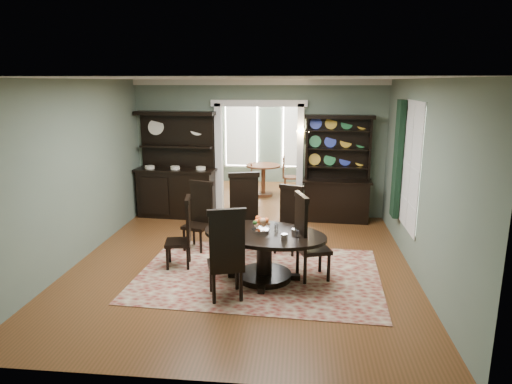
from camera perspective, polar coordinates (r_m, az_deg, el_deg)
room at (r=7.20m, az=-1.85°, el=2.61°), size 5.51×6.01×3.01m
parlor at (r=12.61m, az=1.50°, el=7.09°), size 3.51×3.50×3.01m
doorway_trim at (r=10.10m, az=0.39°, el=6.04°), size 2.08×0.25×2.57m
right_window at (r=8.19m, az=18.07°, el=3.46°), size 0.15×1.47×2.12m
wall_sconce at (r=9.87m, az=5.86°, el=7.38°), size 0.27×0.21×0.21m
rug at (r=7.28m, az=0.35°, el=-10.25°), size 3.86×2.80×0.01m
dining_table at (r=6.94m, az=1.04°, el=-6.88°), size 2.12×2.12×0.75m
centerpiece at (r=6.88m, az=0.56°, el=-4.52°), size 1.31×0.84×0.21m
chair_far_left at (r=8.27m, az=-7.08°, el=-2.68°), size 0.56×0.54×1.23m
chair_far_mid at (r=7.96m, az=-1.42°, el=-2.45°), size 0.63×0.61×1.43m
chair_far_right at (r=8.08m, az=4.21°, el=-3.15°), size 0.55×0.54×1.19m
chair_end_left at (r=7.47m, az=-9.03°, el=-4.79°), size 0.48×0.50×1.17m
chair_end_right at (r=6.92m, az=6.33°, el=-5.39°), size 0.60×0.62×1.34m
chair_near at (r=6.22m, az=-3.73°, el=-7.57°), size 0.61×0.59×1.34m
sideboard at (r=10.30m, az=-9.87°, el=1.44°), size 1.80×0.73×2.33m
welsh_dresser at (r=9.97m, az=10.07°, el=1.10°), size 1.49×0.61×2.28m
parlor_table at (r=12.03m, az=0.92°, el=2.07°), size 0.89×0.89×0.83m
parlor_chair_left at (r=12.01m, az=-1.08°, el=1.69°), size 0.39×0.38×0.87m
parlor_chair_right at (r=12.05m, az=4.04°, el=2.15°), size 0.44×0.44×1.05m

